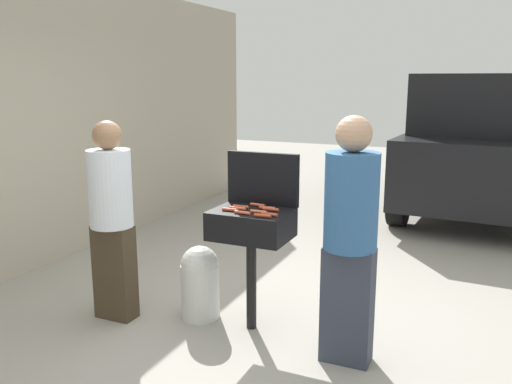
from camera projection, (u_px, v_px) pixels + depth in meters
The scene contains 18 objects.
ground_plane at pixel (258, 326), 4.33m from camera, with size 24.00×24.00×0.00m, color #9E998E.
house_wall_side at pixel (69, 118), 6.01m from camera, with size 0.24×8.00×3.06m, color #B2A893.
bbq_grill at pixel (251, 229), 4.14m from camera, with size 0.60×0.44×0.97m.
grill_lid_open at pixel (263, 179), 4.26m from camera, with size 0.60×0.05×0.42m, color black.
hot_dog_0 at pixel (241, 207), 4.17m from camera, with size 0.03×0.03×0.13m, color #AD4228.
hot_dog_1 at pixel (271, 209), 4.08m from camera, with size 0.03×0.03×0.13m, color #AD4228.
hot_dog_2 at pixel (258, 205), 4.23m from camera, with size 0.03×0.03×0.13m, color #B74C33.
hot_dog_3 at pixel (230, 210), 4.07m from camera, with size 0.03×0.03×0.13m, color #B74C33.
hot_dog_4 at pixel (259, 212), 4.01m from camera, with size 0.03×0.03×0.13m, color #C6593D.
hot_dog_5 at pixel (238, 208), 4.12m from camera, with size 0.03×0.03×0.13m, color #C6593D.
hot_dog_6 at pixel (263, 216), 3.90m from camera, with size 0.03×0.03×0.13m, color #AD4228.
hot_dog_7 at pixel (242, 213), 3.99m from camera, with size 0.03×0.03×0.13m, color #C6593D.
hot_dog_8 at pixel (267, 208), 4.13m from camera, with size 0.03×0.03×0.13m, color #B74C33.
hot_dog_9 at pixel (269, 214), 3.94m from camera, with size 0.03×0.03×0.13m, color #AD4228.
propane_tank at pixel (200, 281), 4.43m from camera, with size 0.32×0.32×0.62m.
person_left at pixel (112, 214), 4.32m from camera, with size 0.34×0.34×1.64m.
person_right at pixel (350, 233), 3.61m from camera, with size 0.36×0.36×1.73m.
parked_minivan at pixel (485, 142), 7.97m from camera, with size 2.21×4.49×2.02m.
Camera 1 is at (1.63, -3.66, 1.96)m, focal length 37.64 mm.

